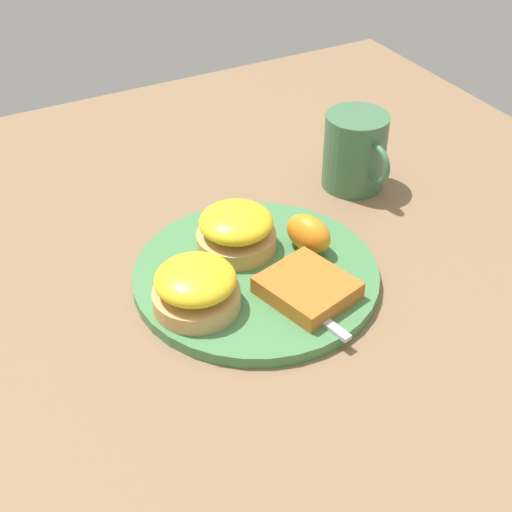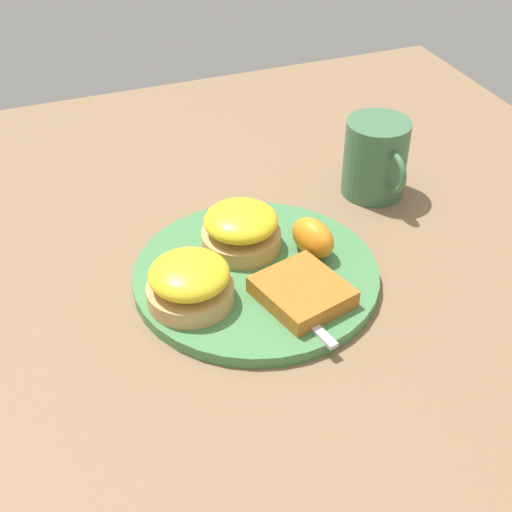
{
  "view_description": "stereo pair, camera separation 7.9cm",
  "coord_description": "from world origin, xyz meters",
  "px_view_note": "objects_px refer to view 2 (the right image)",
  "views": [
    {
      "loc": [
        0.55,
        -0.29,
        0.52
      ],
      "look_at": [
        0.0,
        0.0,
        0.03
      ],
      "focal_mm": 50.0,
      "sensor_mm": 36.0,
      "label": 1
    },
    {
      "loc": [
        0.58,
        -0.22,
        0.52
      ],
      "look_at": [
        0.0,
        0.0,
        0.03
      ],
      "focal_mm": 50.0,
      "sensor_mm": 36.0,
      "label": 2
    }
  ],
  "objects_px": {
    "cup": "(376,158)",
    "hashbrown_patty": "(302,292)",
    "sandwich_benedict_left": "(238,229)",
    "sandwich_benedict_right": "(190,282)",
    "orange_wedge": "(313,238)",
    "fork": "(271,285)"
  },
  "relations": [
    {
      "from": "fork",
      "to": "cup",
      "type": "xyz_separation_m",
      "value": [
        -0.15,
        0.21,
        0.03
      ]
    },
    {
      "from": "sandwich_benedict_right",
      "to": "sandwich_benedict_left",
      "type": "bearing_deg",
      "value": 132.2
    },
    {
      "from": "cup",
      "to": "hashbrown_patty",
      "type": "bearing_deg",
      "value": -45.37
    },
    {
      "from": "hashbrown_patty",
      "to": "orange_wedge",
      "type": "relative_size",
      "value": 1.5
    },
    {
      "from": "sandwich_benedict_right",
      "to": "hashbrown_patty",
      "type": "bearing_deg",
      "value": 70.4
    },
    {
      "from": "orange_wedge",
      "to": "cup",
      "type": "relative_size",
      "value": 0.52
    },
    {
      "from": "sandwich_benedict_right",
      "to": "orange_wedge",
      "type": "height_order",
      "value": "sandwich_benedict_right"
    },
    {
      "from": "sandwich_benedict_left",
      "to": "orange_wedge",
      "type": "xyz_separation_m",
      "value": [
        0.04,
        0.08,
        -0.0
      ]
    },
    {
      "from": "sandwich_benedict_left",
      "to": "cup",
      "type": "bearing_deg",
      "value": 107.82
    },
    {
      "from": "fork",
      "to": "orange_wedge",
      "type": "bearing_deg",
      "value": 120.58
    },
    {
      "from": "orange_wedge",
      "to": "cup",
      "type": "height_order",
      "value": "cup"
    },
    {
      "from": "hashbrown_patty",
      "to": "orange_wedge",
      "type": "distance_m",
      "value": 0.08
    },
    {
      "from": "sandwich_benedict_right",
      "to": "fork",
      "type": "xyz_separation_m",
      "value": [
        0.01,
        0.09,
        -0.02
      ]
    },
    {
      "from": "sandwich_benedict_left",
      "to": "orange_wedge",
      "type": "distance_m",
      "value": 0.09
    },
    {
      "from": "hashbrown_patty",
      "to": "fork",
      "type": "bearing_deg",
      "value": -143.01
    },
    {
      "from": "cup",
      "to": "sandwich_benedict_left",
      "type": "bearing_deg",
      "value": -72.18
    },
    {
      "from": "sandwich_benedict_right",
      "to": "cup",
      "type": "distance_m",
      "value": 0.33
    },
    {
      "from": "sandwich_benedict_right",
      "to": "hashbrown_patty",
      "type": "distance_m",
      "value": 0.12
    },
    {
      "from": "cup",
      "to": "orange_wedge",
      "type": "bearing_deg",
      "value": -51.49
    },
    {
      "from": "sandwich_benedict_left",
      "to": "sandwich_benedict_right",
      "type": "xyz_separation_m",
      "value": [
        0.07,
        -0.08,
        0.0
      ]
    },
    {
      "from": "hashbrown_patty",
      "to": "orange_wedge",
      "type": "xyz_separation_m",
      "value": [
        -0.07,
        0.04,
        0.01
      ]
    },
    {
      "from": "sandwich_benedict_left",
      "to": "hashbrown_patty",
      "type": "xyz_separation_m",
      "value": [
        0.11,
        0.03,
        -0.02
      ]
    }
  ]
}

